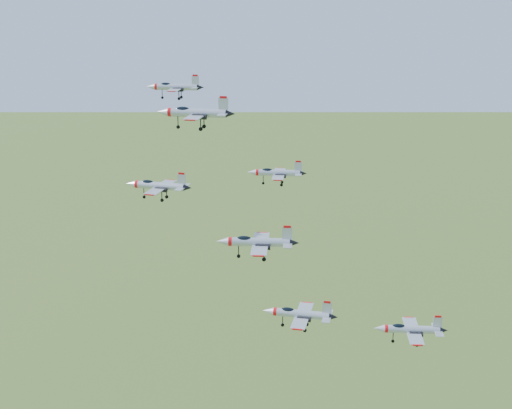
% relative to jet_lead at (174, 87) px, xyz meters
% --- Properties ---
extents(jet_lead, '(11.08, 9.39, 3.00)m').
position_rel_jet_lead_xyz_m(jet_lead, '(0.00, 0.00, 0.00)').
color(jet_lead, '#B0B6BD').
extents(jet_left_high, '(13.10, 11.05, 3.53)m').
position_rel_jet_lead_xyz_m(jet_left_high, '(12.87, -17.33, -1.60)').
color(jet_left_high, '#B0B6BD').
extents(jet_right_high, '(10.77, 8.97, 2.88)m').
position_rel_jet_lead_xyz_m(jet_right_high, '(12.01, -28.76, -11.15)').
color(jet_right_high, '#B0B6BD').
extents(jet_left_low, '(10.49, 8.93, 2.86)m').
position_rel_jet_lead_xyz_m(jet_left_low, '(22.80, -5.52, -13.48)').
color(jet_left_low, '#B0B6BD').
extents(jet_right_low, '(11.89, 10.15, 3.25)m').
position_rel_jet_lead_xyz_m(jet_right_low, '(28.88, -30.28, -17.59)').
color(jet_right_low, '#B0B6BD').
extents(jet_trail, '(12.61, 10.56, 3.38)m').
position_rel_jet_lead_xyz_m(jet_trail, '(31.69, -18.37, -33.66)').
color(jet_trail, '#B0B6BD').
extents(jet_extra, '(12.92, 11.03, 3.53)m').
position_rel_jet_lead_xyz_m(jet_extra, '(47.64, -3.48, -40.41)').
color(jet_extra, '#B0B6BD').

